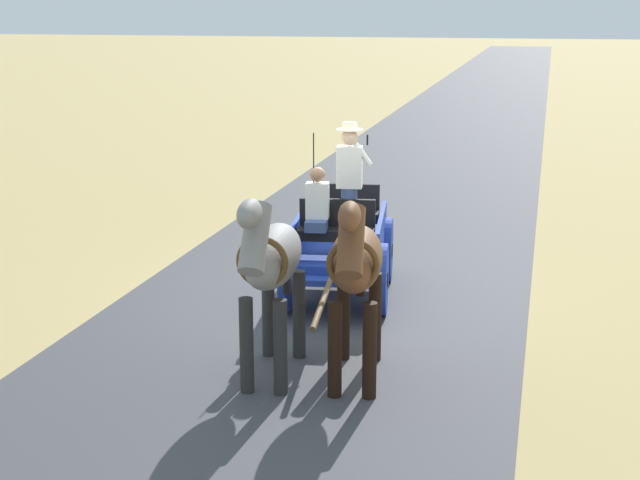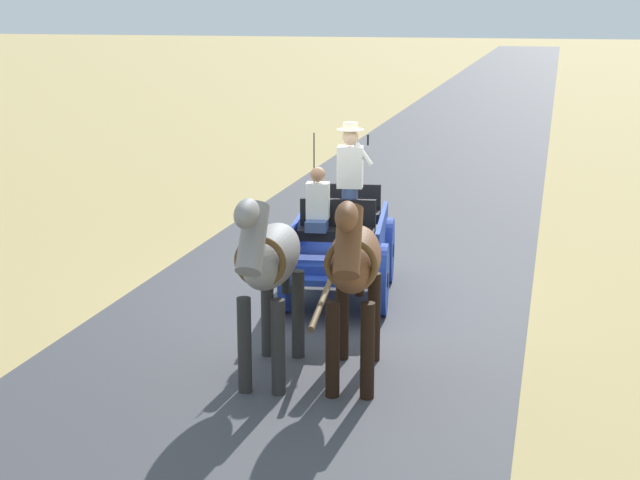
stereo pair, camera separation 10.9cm
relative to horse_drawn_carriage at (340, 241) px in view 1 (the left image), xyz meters
name	(u,v)px [view 1 (the left image)]	position (x,y,z in m)	size (l,w,h in m)	color
ground_plane	(325,298)	(0.18, 0.11, -0.82)	(200.00, 200.00, 0.00)	tan
road_surface	(325,298)	(0.18, 0.11, -0.81)	(5.60, 160.00, 0.01)	#424247
horse_drawn_carriage	(340,241)	(0.00, 0.00, 0.00)	(1.70, 4.51, 2.50)	#1E3899
horse_near_side	(356,265)	(-0.82, 2.95, 0.51)	(0.76, 2.15, 2.21)	brown
horse_off_side	(271,262)	(0.08, 3.06, 0.51)	(0.68, 2.14, 2.21)	gray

